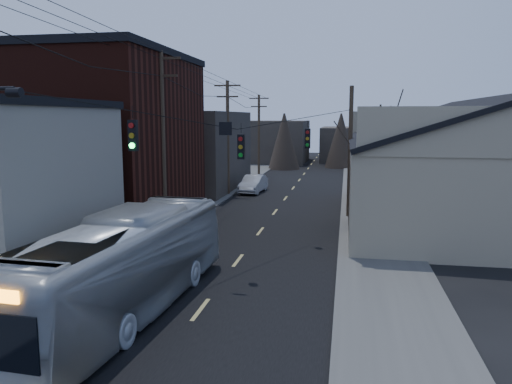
# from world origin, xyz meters

# --- Properties ---
(road_surface) EXTENTS (9.00, 110.00, 0.02)m
(road_surface) POSITION_xyz_m (0.00, 30.00, 0.01)
(road_surface) COLOR black
(road_surface) RESTS_ON ground
(sidewalk_left) EXTENTS (4.00, 110.00, 0.12)m
(sidewalk_left) POSITION_xyz_m (-6.50, 30.00, 0.06)
(sidewalk_left) COLOR #474744
(sidewalk_left) RESTS_ON ground
(sidewalk_right) EXTENTS (4.00, 110.00, 0.12)m
(sidewalk_right) POSITION_xyz_m (6.50, 30.00, 0.06)
(sidewalk_right) COLOR #474744
(sidewalk_right) RESTS_ON ground
(building_brick) EXTENTS (10.00, 12.00, 10.00)m
(building_brick) POSITION_xyz_m (-10.00, 20.00, 5.00)
(building_brick) COLOR black
(building_brick) RESTS_ON ground
(building_left_far) EXTENTS (9.00, 14.00, 7.00)m
(building_left_far) POSITION_xyz_m (-9.50, 36.00, 3.50)
(building_left_far) COLOR #342E29
(building_left_far) RESTS_ON ground
(warehouse) EXTENTS (16.16, 20.60, 7.73)m
(warehouse) POSITION_xyz_m (13.00, 25.00, 2.70)
(warehouse) COLOR gray
(warehouse) RESTS_ON ground
(building_far_left) EXTENTS (10.00, 12.00, 6.00)m
(building_far_left) POSITION_xyz_m (-6.00, 65.00, 3.00)
(building_far_left) COLOR #342E29
(building_far_left) RESTS_ON ground
(building_far_right) EXTENTS (12.00, 14.00, 5.00)m
(building_far_right) POSITION_xyz_m (7.00, 70.00, 2.50)
(building_far_right) COLOR #342E29
(building_far_right) RESTS_ON ground
(bare_tree) EXTENTS (0.40, 0.40, 7.20)m
(bare_tree) POSITION_xyz_m (6.50, 20.00, 3.60)
(bare_tree) COLOR black
(bare_tree) RESTS_ON ground
(utility_lines) EXTENTS (11.24, 45.28, 10.50)m
(utility_lines) POSITION_xyz_m (-3.11, 24.14, 4.95)
(utility_lines) COLOR #382B1E
(utility_lines) RESTS_ON ground
(bus) EXTENTS (3.48, 12.07, 3.32)m
(bus) POSITION_xyz_m (-2.40, 7.24, 1.66)
(bus) COLOR #9EA4A9
(bus) RESTS_ON ground
(parked_car) EXTENTS (1.94, 4.67, 1.50)m
(parked_car) POSITION_xyz_m (-3.15, 34.68, 0.75)
(parked_car) COLOR #B2B5BA
(parked_car) RESTS_ON ground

